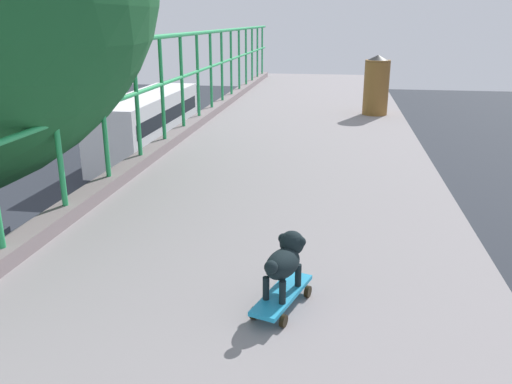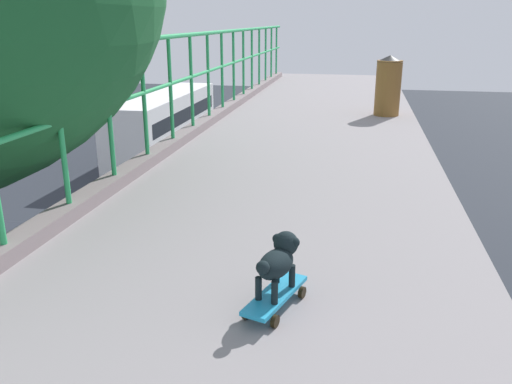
% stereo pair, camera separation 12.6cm
% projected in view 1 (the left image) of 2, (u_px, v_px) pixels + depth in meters
% --- Properties ---
extents(car_silver_fifth, '(1.75, 4.23, 1.33)m').
position_uv_depth(car_silver_fifth, '(9.00, 337.00, 11.49)').
color(car_silver_fifth, '#B5B7C0').
rests_on(car_silver_fifth, ground).
extents(car_black_seventh, '(1.77, 4.53, 1.42)m').
position_uv_depth(car_black_seventh, '(128.00, 230.00, 17.24)').
color(car_black_seventh, black).
rests_on(car_black_seventh, ground).
extents(city_bus, '(2.71, 10.59, 3.45)m').
position_uv_depth(city_bus, '(148.00, 123.00, 28.16)').
color(city_bus, white).
rests_on(city_bus, ground).
extents(toy_skateboard, '(0.31, 0.55, 0.09)m').
position_uv_depth(toy_skateboard, '(282.00, 296.00, 2.88)').
color(toy_skateboard, '#2298CA').
rests_on(toy_skateboard, overpass_deck).
extents(small_dog, '(0.24, 0.39, 0.31)m').
position_uv_depth(small_dog, '(285.00, 258.00, 2.84)').
color(small_dog, black).
rests_on(small_dog, toy_skateboard).
extents(litter_bin, '(0.41, 0.41, 0.96)m').
position_uv_depth(litter_bin, '(376.00, 85.00, 8.59)').
color(litter_bin, brown).
rests_on(litter_bin, overpass_deck).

